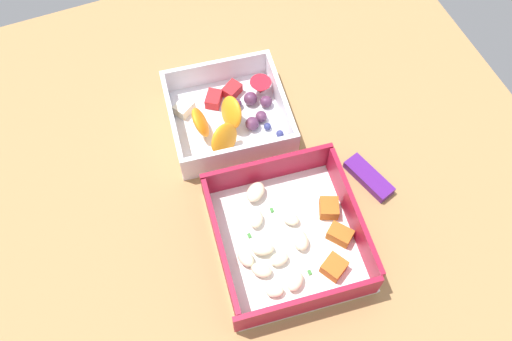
{
  "coord_description": "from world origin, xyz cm",
  "views": [
    {
      "loc": [
        30.73,
        -11.4,
        63.69
      ],
      "look_at": [
        -0.75,
        1.11,
        4.0
      ],
      "focal_mm": 38.06,
      "sensor_mm": 36.0,
      "label": 1
    }
  ],
  "objects": [
    {
      "name": "table_surface",
      "position": [
        0.0,
        0.0,
        1.0
      ],
      "size": [
        80.0,
        80.0,
        2.0
      ],
      "primitive_type": "cube",
      "color": "#9E7547",
      "rests_on": "ground"
    },
    {
      "name": "pasta_container",
      "position": [
        8.94,
        1.48,
        3.54
      ],
      "size": [
        19.64,
        18.69,
        5.04
      ],
      "rotation": [
        0.0,
        0.0,
        -0.11
      ],
      "color": "white",
      "rests_on": "table_surface"
    },
    {
      "name": "fruit_bowl",
      "position": [
        -10.21,
        0.97,
        3.73
      ],
      "size": [
        16.7,
        17.15,
        5.37
      ],
      "rotation": [
        0.0,
        0.0,
        -0.12
      ],
      "color": "white",
      "rests_on": "table_surface"
    },
    {
      "name": "candy_bar",
      "position": [
        4.84,
        14.51,
        2.6
      ],
      "size": [
        7.4,
        4.4,
        1.2
      ],
      "primitive_type": "cube",
      "rotation": [
        0.0,
        0.0,
        0.31
      ],
      "color": "#51197A",
      "rests_on": "table_surface"
    }
  ]
}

